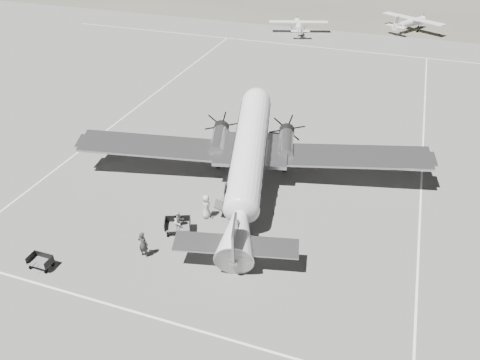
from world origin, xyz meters
name	(u,v)px	position (x,y,z in m)	size (l,w,h in m)	color
ground	(262,194)	(0.00, 0.00, 0.00)	(260.00, 260.00, 0.00)	slate
taxi_line_near	(189,328)	(0.00, -14.00, 0.01)	(60.00, 0.15, 0.01)	white
taxi_line_right	(420,225)	(12.00, 0.00, 0.01)	(0.15, 80.00, 0.01)	white
taxi_line_left	(129,113)	(-18.00, 10.00, 0.01)	(0.15, 60.00, 0.01)	white
taxi_line_horizon	(341,50)	(0.00, 40.00, 0.01)	(90.00, 0.15, 0.01)	white
dc3_airliner	(249,160)	(-1.21, 0.18, 2.79)	(29.30, 20.33, 5.58)	#A5A5A7
light_plane_left	(298,27)	(-8.10, 46.68, 1.00)	(9.63, 7.81, 2.00)	silver
light_plane_right	(410,24)	(9.05, 53.93, 1.15)	(11.10, 9.01, 2.30)	silver
baggage_cart_near	(178,226)	(-4.23, -6.51, 0.54)	(1.90, 1.34, 1.07)	#5B5B5B
baggage_cart_far	(41,262)	(-11.01, -12.69, 0.44)	(1.55, 1.10, 0.88)	#5B5B5B
ground_crew	(143,244)	(-5.27, -9.49, 0.98)	(0.71, 0.47, 1.95)	#2E2E2E
ramp_agent	(179,222)	(-4.14, -6.45, 0.89)	(0.86, 0.67, 1.77)	beige
passenger	(206,206)	(-3.00, -4.19, 0.95)	(0.93, 0.61, 1.91)	beige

